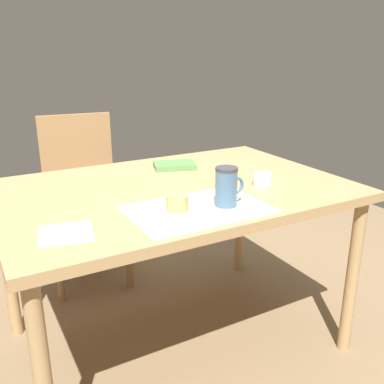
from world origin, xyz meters
TOP-DOWN VIEW (x-y plane):
  - ground_plane at (0.00, 0.00)m, footprint 4.40×4.40m
  - dining_table at (0.00, 0.00)m, footprint 1.32×0.90m
  - wooden_chair at (-0.16, 0.79)m, footprint 0.47×0.47m
  - placemat at (-0.05, -0.27)m, footprint 0.46×0.31m
  - pastry_plate at (-0.13, -0.28)m, footprint 0.16×0.16m
  - pastry at (-0.13, -0.28)m, footprint 0.07×0.07m
  - coffee_coaster at (0.05, -0.30)m, footprint 0.09×0.09m
  - coffee_mug at (0.05, -0.30)m, footprint 0.11×0.07m
  - paper_napkin at (-0.48, -0.25)m, footprint 0.18×0.18m
  - sugar_bowl at (0.30, -0.16)m, footprint 0.07×0.07m
  - small_book at (0.12, 0.23)m, footprint 0.21×0.17m

SIDE VIEW (x-z plane):
  - ground_plane at x=0.00m, z-range -0.02..0.00m
  - wooden_chair at x=-0.16m, z-range 0.05..0.94m
  - dining_table at x=0.00m, z-range 0.29..1.01m
  - placemat at x=-0.05m, z-range 0.72..0.72m
  - paper_napkin at x=-0.48m, z-range 0.72..0.72m
  - coffee_coaster at x=0.05m, z-range 0.72..0.72m
  - pastry_plate at x=-0.13m, z-range 0.72..0.73m
  - small_book at x=0.12m, z-range 0.72..0.74m
  - sugar_bowl at x=0.30m, z-range 0.72..0.77m
  - pastry at x=-0.13m, z-range 0.73..0.78m
  - coffee_mug at x=0.05m, z-range 0.72..0.86m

